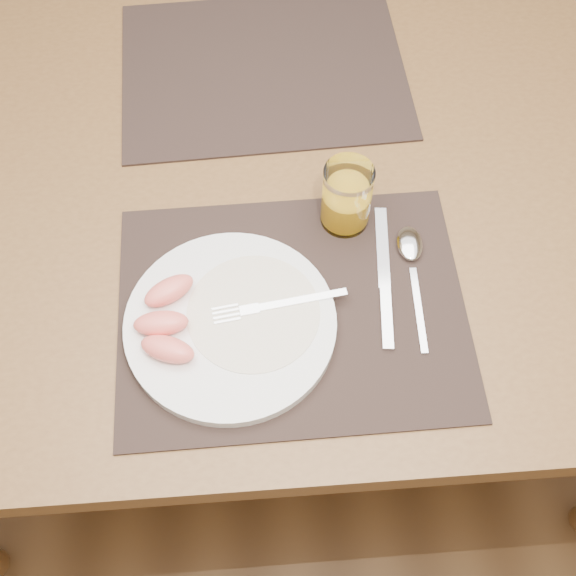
# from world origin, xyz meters

# --- Properties ---
(ground) EXTENTS (5.00, 5.00, 0.00)m
(ground) POSITION_xyz_m (0.00, 0.00, 0.00)
(ground) COLOR brown
(ground) RESTS_ON ground
(table) EXTENTS (1.40, 0.90, 0.75)m
(table) POSITION_xyz_m (0.00, 0.00, 0.67)
(table) COLOR brown
(table) RESTS_ON ground
(placemat_near) EXTENTS (0.45, 0.36, 0.00)m
(placemat_near) POSITION_xyz_m (0.01, -0.22, 0.75)
(placemat_near) COLOR black
(placemat_near) RESTS_ON table
(placemat_far) EXTENTS (0.46, 0.37, 0.00)m
(placemat_far) POSITION_xyz_m (-0.01, 0.22, 0.75)
(placemat_far) COLOR black
(placemat_far) RESTS_ON table
(plate) EXTENTS (0.27, 0.27, 0.02)m
(plate) POSITION_xyz_m (-0.08, -0.24, 0.76)
(plate) COLOR white
(plate) RESTS_ON placemat_near
(plate_dressing) EXTENTS (0.17, 0.17, 0.00)m
(plate_dressing) POSITION_xyz_m (-0.05, -0.23, 0.77)
(plate_dressing) COLOR white
(plate_dressing) RESTS_ON plate
(fork) EXTENTS (0.18, 0.04, 0.00)m
(fork) POSITION_xyz_m (-0.03, -0.22, 0.77)
(fork) COLOR silver
(fork) RESTS_ON plate
(knife) EXTENTS (0.04, 0.22, 0.01)m
(knife) POSITION_xyz_m (0.13, -0.20, 0.76)
(knife) COLOR silver
(knife) RESTS_ON placemat_near
(spoon) EXTENTS (0.04, 0.19, 0.01)m
(spoon) POSITION_xyz_m (0.17, -0.15, 0.76)
(spoon) COLOR silver
(spoon) RESTS_ON placemat_near
(juice_glass) EXTENTS (0.07, 0.07, 0.10)m
(juice_glass) POSITION_xyz_m (0.09, -0.08, 0.80)
(juice_glass) COLOR white
(juice_glass) RESTS_ON placemat_near
(grapefruit_wedges) EXTENTS (0.08, 0.14, 0.03)m
(grapefruit_wedges) POSITION_xyz_m (-0.15, -0.24, 0.78)
(grapefruit_wedges) COLOR #FA7866
(grapefruit_wedges) RESTS_ON plate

